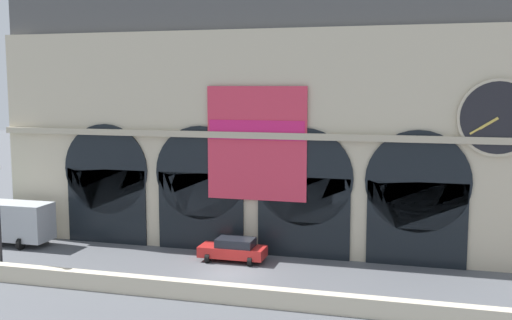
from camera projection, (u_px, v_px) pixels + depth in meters
The scene contains 5 objects.
ground_plane at pixel (229, 275), 37.48m from camera, with size 200.00×200.00×0.00m, color #54565B.
quay_parapet_wall at pixel (203, 291), 33.00m from camera, with size 90.00×0.70×1.01m, color beige.
station_building at pixel (259, 122), 43.11m from camera, with size 38.28×4.52×18.70m.
box_truck_west at pixel (4, 221), 44.64m from camera, with size 7.50×2.91×3.12m.
car_center at pixel (233, 249), 40.32m from camera, with size 4.40×2.22×1.55m.
Camera 1 is at (11.29, -34.58, 11.60)m, focal length 42.70 mm.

